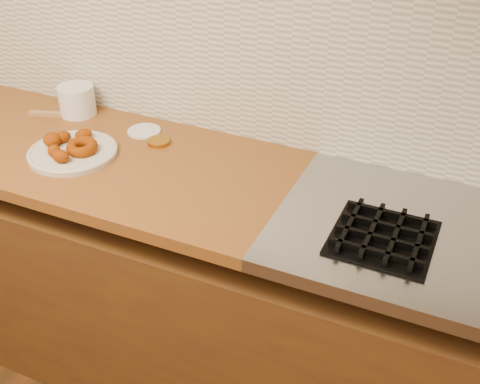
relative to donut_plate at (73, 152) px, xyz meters
name	(u,v)px	position (x,y,z in m)	size (l,w,h in m)	color
base_cabinet	(151,283)	(0.21, 0.05, -0.52)	(3.60, 0.60, 0.77)	#573610
backsplash	(179,40)	(0.21, 0.35, 0.29)	(3.60, 0.02, 0.60)	silver
donut_plate	(73,152)	(0.00, 0.00, 0.00)	(0.28, 0.28, 0.02)	beige
ring_donut	(82,147)	(0.03, 0.01, 0.03)	(0.10, 0.10, 0.03)	#943F04
fried_dough_chunks	(61,143)	(-0.04, 0.00, 0.03)	(0.16, 0.21, 0.04)	#943F04
plastic_tub	(77,100)	(-0.17, 0.26, 0.05)	(0.13, 0.13, 0.11)	white
tub_lid	(144,131)	(0.12, 0.23, 0.00)	(0.11, 0.11, 0.01)	white
brass_jar_lid	(159,142)	(0.21, 0.18, 0.00)	(0.08, 0.08, 0.01)	#B2791D
wooden_utensil	(53,114)	(-0.24, 0.20, 0.00)	(0.19, 0.02, 0.01)	#A1764A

